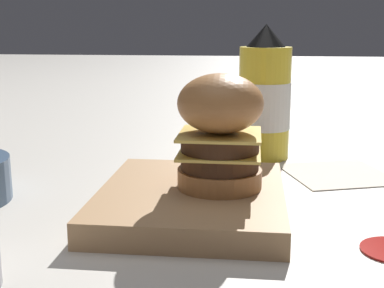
# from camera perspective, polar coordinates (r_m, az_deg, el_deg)

# --- Properties ---
(ground_plane) EXTENTS (6.00, 6.00, 0.00)m
(ground_plane) POSITION_cam_1_polar(r_m,az_deg,el_deg) (0.58, -1.55, -7.86)
(ground_plane) COLOR #B7B2A8
(serving_board) EXTENTS (0.24, 0.20, 0.03)m
(serving_board) POSITION_cam_1_polar(r_m,az_deg,el_deg) (0.60, 0.00, -5.96)
(serving_board) COLOR #A37A51
(serving_board) RESTS_ON ground_plane
(burger) EXTENTS (0.09, 0.09, 0.13)m
(burger) POSITION_cam_1_polar(r_m,az_deg,el_deg) (0.58, 3.01, 1.45)
(burger) COLOR #9E6638
(burger) RESTS_ON serving_board
(ketchup_bottle) EXTENTS (0.08, 0.08, 0.21)m
(ketchup_bottle) POSITION_cam_1_polar(r_m,az_deg,el_deg) (0.83, 7.73, 4.78)
(ketchup_bottle) COLOR yellow
(ketchup_bottle) RESTS_ON ground_plane
(parchment_square) EXTENTS (0.17, 0.17, 0.00)m
(parchment_square) POSITION_cam_1_polar(r_m,az_deg,el_deg) (0.77, 15.28, -3.05)
(parchment_square) COLOR beige
(parchment_square) RESTS_ON ground_plane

